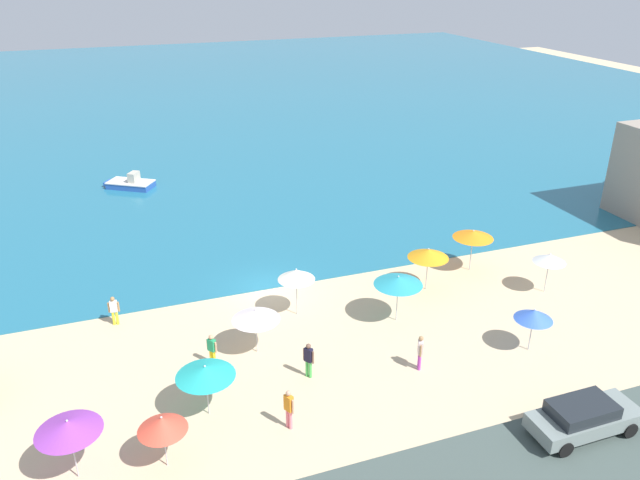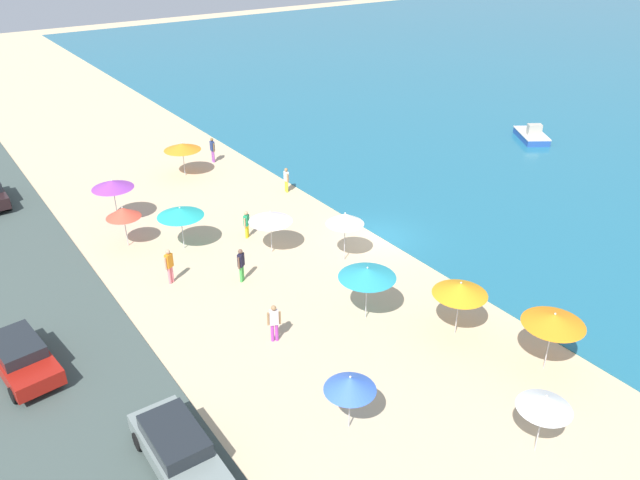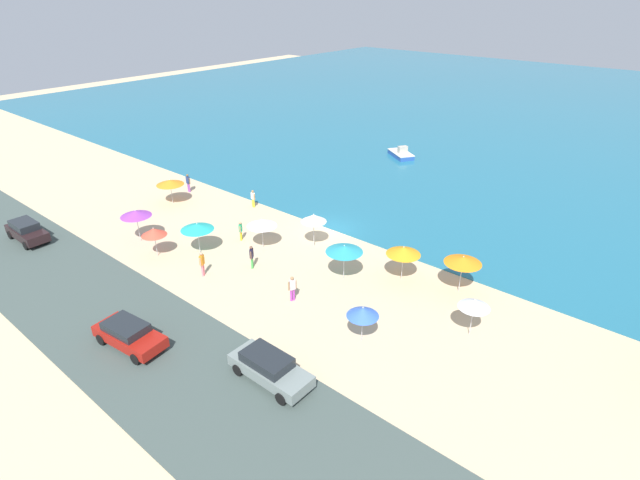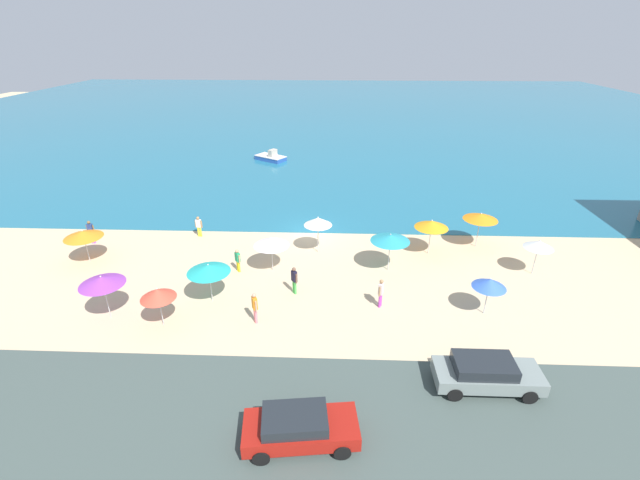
{
  "view_description": "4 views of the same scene",
  "coord_description": "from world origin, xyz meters",
  "px_view_note": "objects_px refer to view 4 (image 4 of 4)",
  "views": [
    {
      "loc": [
        -7.69,
        -30.08,
        17.23
      ],
      "look_at": [
        4.07,
        2.46,
        1.39
      ],
      "focal_mm": 35.0,
      "sensor_mm": 36.0,
      "label": 1
    },
    {
      "loc": [
        22.84,
        -19.97,
        15.94
      ],
      "look_at": [
        1.6,
        -5.17,
        2.13
      ],
      "focal_mm": 35.0,
      "sensor_mm": 36.0,
      "label": 2
    },
    {
      "loc": [
        22.82,
        -28.54,
        17.83
      ],
      "look_at": [
        2.03,
        -3.86,
        1.23
      ],
      "focal_mm": 28.0,
      "sensor_mm": 36.0,
      "label": 3
    },
    {
      "loc": [
        1.95,
        -29.67,
        14.04
      ],
      "look_at": [
        0.97,
        -4.49,
        1.62
      ],
      "focal_mm": 24.0,
      "sensor_mm": 36.0,
      "label": 4
    }
  ],
  "objects_px": {
    "beach_umbrella_4": "(208,269)",
    "bather_5": "(199,225)",
    "bather_3": "(381,292)",
    "bather_1": "(255,306)",
    "beach_umbrella_7": "(102,281)",
    "bather_0": "(91,231)",
    "beach_umbrella_6": "(83,234)",
    "beach_umbrella_0": "(432,224)",
    "beach_umbrella_5": "(271,242)",
    "bather_2": "(238,259)",
    "beach_umbrella_3": "(318,221)",
    "beach_umbrella_10": "(490,283)",
    "parked_car_1": "(299,427)",
    "bather_4": "(294,279)",
    "beach_umbrella_2": "(390,238)",
    "beach_umbrella_8": "(158,294)",
    "beach_umbrella_1": "(539,244)",
    "skiff_nearshore": "(271,157)",
    "parked_car_3": "(486,373)",
    "beach_umbrella_9": "(481,217)"
  },
  "relations": [
    {
      "from": "bather_3",
      "to": "skiff_nearshore",
      "type": "distance_m",
      "value": 31.37
    },
    {
      "from": "beach_umbrella_3",
      "to": "beach_umbrella_5",
      "type": "xyz_separation_m",
      "value": [
        -2.83,
        -2.63,
        -0.3
      ]
    },
    {
      "from": "beach_umbrella_9",
      "to": "bather_1",
      "type": "xyz_separation_m",
      "value": [
        -14.3,
        -9.47,
        -1.3
      ]
    },
    {
      "from": "beach_umbrella_4",
      "to": "beach_umbrella_6",
      "type": "bearing_deg",
      "value": 155.71
    },
    {
      "from": "bather_1",
      "to": "bather_3",
      "type": "xyz_separation_m",
      "value": [
        6.74,
        1.73,
        -0.04
      ]
    },
    {
      "from": "beach_umbrella_9",
      "to": "bather_4",
      "type": "distance_m",
      "value": 14.19
    },
    {
      "from": "beach_umbrella_0",
      "to": "beach_umbrella_1",
      "type": "xyz_separation_m",
      "value": [
        6.13,
        -2.54,
        -0.13
      ]
    },
    {
      "from": "beach_umbrella_4",
      "to": "parked_car_1",
      "type": "xyz_separation_m",
      "value": [
        5.81,
        -9.24,
        -1.3
      ]
    },
    {
      "from": "beach_umbrella_5",
      "to": "parked_car_1",
      "type": "bearing_deg",
      "value": -77.67
    },
    {
      "from": "beach_umbrella_9",
      "to": "skiff_nearshore",
      "type": "distance_m",
      "value": 28.36
    },
    {
      "from": "beach_umbrella_1",
      "to": "beach_umbrella_10",
      "type": "relative_size",
      "value": 1.06
    },
    {
      "from": "bather_0",
      "to": "bather_2",
      "type": "bearing_deg",
      "value": -17.5
    },
    {
      "from": "bather_1",
      "to": "bather_5",
      "type": "bearing_deg",
      "value": 120.36
    },
    {
      "from": "beach_umbrella_10",
      "to": "bather_0",
      "type": "distance_m",
      "value": 27.04
    },
    {
      "from": "beach_umbrella_10",
      "to": "bather_3",
      "type": "relative_size",
      "value": 1.3
    },
    {
      "from": "bather_1",
      "to": "bather_2",
      "type": "height_order",
      "value": "bather_1"
    },
    {
      "from": "beach_umbrella_1",
      "to": "parked_car_1",
      "type": "bearing_deg",
      "value": -136.75
    },
    {
      "from": "skiff_nearshore",
      "to": "beach_umbrella_9",
      "type": "bearing_deg",
      "value": -50.51
    },
    {
      "from": "beach_umbrella_8",
      "to": "bather_1",
      "type": "bearing_deg",
      "value": 4.76
    },
    {
      "from": "beach_umbrella_0",
      "to": "bather_2",
      "type": "relative_size",
      "value": 1.62
    },
    {
      "from": "beach_umbrella_6",
      "to": "bather_3",
      "type": "bearing_deg",
      "value": -13.23
    },
    {
      "from": "bather_0",
      "to": "bather_2",
      "type": "distance_m",
      "value": 12.03
    },
    {
      "from": "beach_umbrella_8",
      "to": "beach_umbrella_5",
      "type": "bearing_deg",
      "value": 49.96
    },
    {
      "from": "bather_2",
      "to": "parked_car_3",
      "type": "xyz_separation_m",
      "value": [
        12.78,
        -9.53,
        -0.05
      ]
    },
    {
      "from": "bather_0",
      "to": "parked_car_3",
      "type": "xyz_separation_m",
      "value": [
        24.25,
        -13.15,
        -0.17
      ]
    },
    {
      "from": "beach_umbrella_6",
      "to": "beach_umbrella_0",
      "type": "bearing_deg",
      "value": 5.09
    },
    {
      "from": "beach_umbrella_10",
      "to": "beach_umbrella_9",
      "type": "bearing_deg",
      "value": 77.05
    },
    {
      "from": "beach_umbrella_5",
      "to": "beach_umbrella_6",
      "type": "distance_m",
      "value": 12.53
    },
    {
      "from": "beach_umbrella_3",
      "to": "beach_umbrella_10",
      "type": "relative_size",
      "value": 1.19
    },
    {
      "from": "beach_umbrella_6",
      "to": "bather_4",
      "type": "distance_m",
      "value": 14.61
    },
    {
      "from": "beach_umbrella_3",
      "to": "parked_car_1",
      "type": "relative_size",
      "value": 0.6
    },
    {
      "from": "beach_umbrella_0",
      "to": "beach_umbrella_5",
      "type": "bearing_deg",
      "value": -165.45
    },
    {
      "from": "bather_4",
      "to": "bather_5",
      "type": "bearing_deg",
      "value": 136.45
    },
    {
      "from": "bather_2",
      "to": "bather_1",
      "type": "bearing_deg",
      "value": -68.84
    },
    {
      "from": "beach_umbrella_10",
      "to": "skiff_nearshore",
      "type": "bearing_deg",
      "value": 118.24
    },
    {
      "from": "bather_3",
      "to": "bather_1",
      "type": "bearing_deg",
      "value": -165.64
    },
    {
      "from": "bather_2",
      "to": "beach_umbrella_4",
      "type": "bearing_deg",
      "value": -103.77
    },
    {
      "from": "beach_umbrella_2",
      "to": "bather_2",
      "type": "relative_size",
      "value": 1.65
    },
    {
      "from": "beach_umbrella_2",
      "to": "beach_umbrella_8",
      "type": "height_order",
      "value": "beach_umbrella_2"
    },
    {
      "from": "beach_umbrella_7",
      "to": "skiff_nearshore",
      "type": "height_order",
      "value": "beach_umbrella_7"
    },
    {
      "from": "bather_1",
      "to": "beach_umbrella_7",
      "type": "bearing_deg",
      "value": 179.08
    },
    {
      "from": "bather_5",
      "to": "parked_car_1",
      "type": "height_order",
      "value": "bather_5"
    },
    {
      "from": "beach_umbrella_4",
      "to": "bather_5",
      "type": "xyz_separation_m",
      "value": [
        -3.2,
        8.43,
        -1.21
      ]
    },
    {
      "from": "beach_umbrella_2",
      "to": "bather_5",
      "type": "distance_m",
      "value": 14.48
    },
    {
      "from": "beach_umbrella_10",
      "to": "skiff_nearshore",
      "type": "distance_m",
      "value": 34.1
    },
    {
      "from": "beach_umbrella_10",
      "to": "bather_1",
      "type": "xyz_separation_m",
      "value": [
        -12.42,
        -1.3,
        -0.91
      ]
    },
    {
      "from": "beach_umbrella_7",
      "to": "bather_0",
      "type": "relative_size",
      "value": 1.47
    },
    {
      "from": "beach_umbrella_4",
      "to": "bather_5",
      "type": "distance_m",
      "value": 9.09
    },
    {
      "from": "parked_car_3",
      "to": "beach_umbrella_1",
      "type": "bearing_deg",
      "value": 58.69
    },
    {
      "from": "bather_3",
      "to": "parked_car_3",
      "type": "distance_m",
      "value": 7.18
    }
  ]
}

